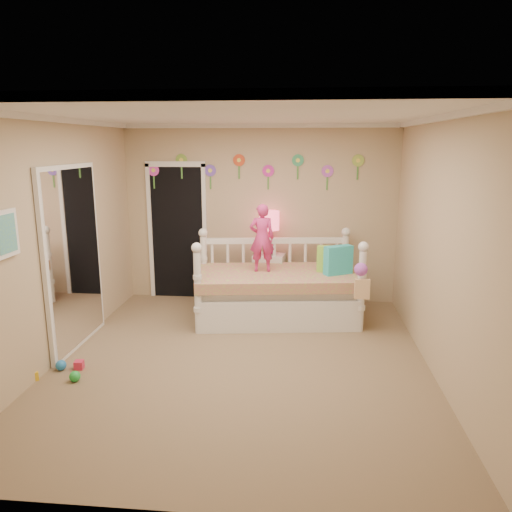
# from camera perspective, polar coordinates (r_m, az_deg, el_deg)

# --- Properties ---
(floor) EXTENTS (4.00, 4.50, 0.01)m
(floor) POSITION_cam_1_polar(r_m,az_deg,el_deg) (5.44, -1.68, -12.26)
(floor) COLOR #7F684C
(floor) RESTS_ON ground
(ceiling) EXTENTS (4.00, 4.50, 0.01)m
(ceiling) POSITION_cam_1_polar(r_m,az_deg,el_deg) (4.93, -1.89, 16.23)
(ceiling) COLOR white
(ceiling) RESTS_ON floor
(back_wall) EXTENTS (4.00, 0.01, 2.60)m
(back_wall) POSITION_cam_1_polar(r_m,az_deg,el_deg) (7.23, 0.44, 4.88)
(back_wall) COLOR tan
(back_wall) RESTS_ON floor
(left_wall) EXTENTS (0.01, 4.50, 2.60)m
(left_wall) POSITION_cam_1_polar(r_m,az_deg,el_deg) (5.63, -22.41, 1.56)
(left_wall) COLOR tan
(left_wall) RESTS_ON floor
(right_wall) EXTENTS (0.01, 4.50, 2.60)m
(right_wall) POSITION_cam_1_polar(r_m,az_deg,el_deg) (5.18, 20.76, 0.77)
(right_wall) COLOR tan
(right_wall) RESTS_ON floor
(crown_molding) EXTENTS (4.00, 4.50, 0.06)m
(crown_molding) POSITION_cam_1_polar(r_m,az_deg,el_deg) (4.93, -1.89, 15.88)
(crown_molding) COLOR white
(crown_molding) RESTS_ON ceiling
(daybed) EXTENTS (2.28, 1.42, 1.17)m
(daybed) POSITION_cam_1_polar(r_m,az_deg,el_deg) (6.54, 2.48, -2.41)
(daybed) COLOR white
(daybed) RESTS_ON floor
(pillow_turquoise) EXTENTS (0.39, 0.30, 0.38)m
(pillow_turquoise) POSITION_cam_1_polar(r_m,az_deg,el_deg) (6.45, 9.59, -0.47)
(pillow_turquoise) COLOR #25BBB5
(pillow_turquoise) RESTS_ON daybed
(pillow_lime) EXTENTS (0.38, 0.17, 0.35)m
(pillow_lime) POSITION_cam_1_polar(r_m,az_deg,el_deg) (6.55, 8.75, -0.37)
(pillow_lime) COLOR #9ADC43
(pillow_lime) RESTS_ON daybed
(child) EXTENTS (0.36, 0.26, 0.91)m
(child) POSITION_cam_1_polar(r_m,az_deg,el_deg) (6.45, 0.69, 2.12)
(child) COLOR #D7317B
(child) RESTS_ON daybed
(nightstand) EXTENTS (0.48, 0.39, 0.74)m
(nightstand) POSITION_cam_1_polar(r_m,az_deg,el_deg) (7.24, 1.52, -2.66)
(nightstand) COLOR white
(nightstand) RESTS_ON floor
(table_lamp) EXTENTS (0.29, 0.29, 0.64)m
(table_lamp) POSITION_cam_1_polar(r_m,az_deg,el_deg) (7.07, 1.56, 3.54)
(table_lamp) COLOR #CE1B6D
(table_lamp) RESTS_ON nightstand
(closet_doorway) EXTENTS (0.90, 0.04, 2.07)m
(closet_doorway) POSITION_cam_1_polar(r_m,az_deg,el_deg) (7.47, -9.18, 2.91)
(closet_doorway) COLOR black
(closet_doorway) RESTS_ON back_wall
(flower_decals) EXTENTS (3.40, 0.02, 0.50)m
(flower_decals) POSITION_cam_1_polar(r_m,az_deg,el_deg) (7.17, -0.28, 9.94)
(flower_decals) COLOR #B2668C
(flower_decals) RESTS_ON back_wall
(mirror_closet) EXTENTS (0.07, 1.30, 2.10)m
(mirror_closet) POSITION_cam_1_polar(r_m,az_deg,el_deg) (5.93, -20.53, -0.23)
(mirror_closet) COLOR white
(mirror_closet) RESTS_ON left_wall
(wall_picture) EXTENTS (0.05, 0.34, 0.42)m
(wall_picture) POSITION_cam_1_polar(r_m,az_deg,el_deg) (4.81, -27.25, 2.33)
(wall_picture) COLOR white
(wall_picture) RESTS_ON left_wall
(hanging_bag) EXTENTS (0.20, 0.16, 0.36)m
(hanging_bag) POSITION_cam_1_polar(r_m,az_deg,el_deg) (5.95, 12.12, -2.99)
(hanging_bag) COLOR beige
(hanging_bag) RESTS_ON daybed
(toy_scatter) EXTENTS (1.25, 1.51, 0.11)m
(toy_scatter) POSITION_cam_1_polar(r_m,az_deg,el_deg) (5.69, -20.13, -11.31)
(toy_scatter) COLOR #996666
(toy_scatter) RESTS_ON floor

